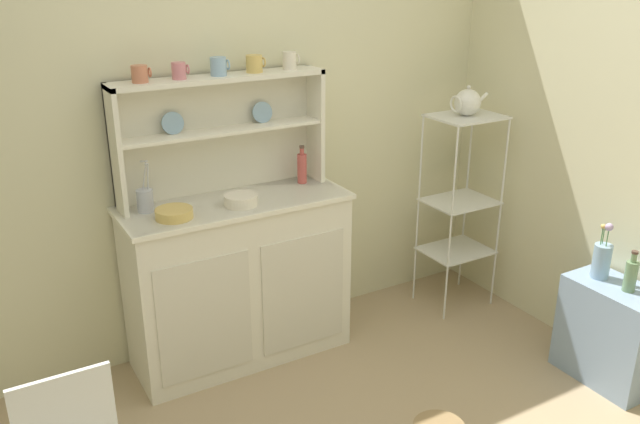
# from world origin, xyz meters

# --- Properties ---
(wall_back) EXTENTS (3.84, 0.05, 2.50)m
(wall_back) POSITION_xyz_m (0.00, 1.62, 1.25)
(wall_back) COLOR beige
(wall_back) RESTS_ON ground
(hutch_cabinet) EXTENTS (1.16, 0.45, 0.89)m
(hutch_cabinet) POSITION_xyz_m (-0.09, 1.37, 0.46)
(hutch_cabinet) COLOR silver
(hutch_cabinet) RESTS_ON ground
(hutch_shelf_unit) EXTENTS (1.09, 0.18, 0.61)m
(hutch_shelf_unit) POSITION_xyz_m (-0.09, 1.53, 1.26)
(hutch_shelf_unit) COLOR silver
(hutch_shelf_unit) RESTS_ON hutch_cabinet
(bakers_rack) EXTENTS (0.40, 0.32, 1.20)m
(bakers_rack) POSITION_xyz_m (1.30, 1.25, 0.74)
(bakers_rack) COLOR silver
(bakers_rack) RESTS_ON ground
(side_shelf_blue) EXTENTS (0.28, 0.48, 0.53)m
(side_shelf_blue) POSITION_xyz_m (1.44, 0.22, 0.26)
(side_shelf_blue) COLOR #849EBC
(side_shelf_blue) RESTS_ON ground
(cup_terracotta_0) EXTENTS (0.09, 0.07, 0.08)m
(cup_terracotta_0) POSITION_xyz_m (-0.48, 1.49, 1.54)
(cup_terracotta_0) COLOR #C67556
(cup_terracotta_0) RESTS_ON hutch_shelf_unit
(cup_rose_1) EXTENTS (0.08, 0.07, 0.08)m
(cup_rose_1) POSITION_xyz_m (-0.29, 1.49, 1.54)
(cup_rose_1) COLOR #D17A84
(cup_rose_1) RESTS_ON hutch_shelf_unit
(cup_sky_2) EXTENTS (0.09, 0.08, 0.09)m
(cup_sky_2) POSITION_xyz_m (-0.09, 1.49, 1.55)
(cup_sky_2) COLOR #8EB2D1
(cup_sky_2) RESTS_ON hutch_shelf_unit
(cup_gold_3) EXTENTS (0.10, 0.08, 0.09)m
(cup_gold_3) POSITION_xyz_m (0.10, 1.49, 1.55)
(cup_gold_3) COLOR #DBB760
(cup_gold_3) RESTS_ON hutch_shelf_unit
(cup_cream_4) EXTENTS (0.08, 0.07, 0.09)m
(cup_cream_4) POSITION_xyz_m (0.29, 1.49, 1.55)
(cup_cream_4) COLOR silver
(cup_cream_4) RESTS_ON hutch_shelf_unit
(bowl_mixing_large) EXTENTS (0.18, 0.18, 0.05)m
(bowl_mixing_large) POSITION_xyz_m (-0.43, 1.29, 0.92)
(bowl_mixing_large) COLOR #DBB760
(bowl_mixing_large) RESTS_ON hutch_cabinet
(bowl_floral_medium) EXTENTS (0.16, 0.16, 0.06)m
(bowl_floral_medium) POSITION_xyz_m (-0.09, 1.29, 0.92)
(bowl_floral_medium) COLOR silver
(bowl_floral_medium) RESTS_ON hutch_cabinet
(jam_bottle) EXTENTS (0.05, 0.05, 0.21)m
(jam_bottle) POSITION_xyz_m (0.34, 1.45, 0.98)
(jam_bottle) COLOR #B74C47
(jam_bottle) RESTS_ON hutch_cabinet
(utensil_jar) EXTENTS (0.08, 0.08, 0.25)m
(utensil_jar) POSITION_xyz_m (-0.52, 1.45, 0.96)
(utensil_jar) COLOR #B2B7C6
(utensil_jar) RESTS_ON hutch_cabinet
(porcelain_teapot) EXTENTS (0.24, 0.15, 0.17)m
(porcelain_teapot) POSITION_xyz_m (1.30, 1.25, 1.27)
(porcelain_teapot) COLOR white
(porcelain_teapot) RESTS_ON bakers_rack
(flower_vase) EXTENTS (0.09, 0.09, 0.30)m
(flower_vase) POSITION_xyz_m (1.44, 0.34, 0.63)
(flower_vase) COLOR #8EB2D1
(flower_vase) RESTS_ON side_shelf_blue
(oil_bottle) EXTENTS (0.06, 0.06, 0.21)m
(oil_bottle) POSITION_xyz_m (1.44, 0.17, 0.61)
(oil_bottle) COLOR #6B8C60
(oil_bottle) RESTS_ON side_shelf_blue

